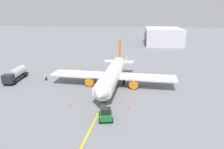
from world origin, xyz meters
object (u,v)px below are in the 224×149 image
object	(u,v)px
safety_cone_nose	(70,105)
safety_cone_wingtip	(129,107)
airplane	(112,75)
pushback_tug	(106,114)
fuel_tanker	(16,74)
refueling_worker	(46,77)

from	to	relation	value
safety_cone_nose	safety_cone_wingtip	distance (m)	11.17
airplane	pushback_tug	bearing A→B (deg)	2.50
pushback_tug	safety_cone_wingtip	xyz separation A→B (m)	(-4.58, 3.76, -0.72)
airplane	fuel_tanker	world-z (taller)	airplane
airplane	safety_cone_nose	bearing A→B (deg)	-28.23
airplane	fuel_tanker	size ratio (longest dim) A/B	3.02
fuel_tanker	safety_cone_wingtip	size ratio (longest dim) A/B	17.26
refueling_worker	safety_cone_nose	bearing A→B (deg)	36.69
safety_cone_nose	safety_cone_wingtip	bearing A→B (deg)	93.52
airplane	safety_cone_wingtip	distance (m)	12.79
airplane	refueling_worker	world-z (taller)	airplane
pushback_tug	safety_cone_wingtip	size ratio (longest dim) A/B	6.75
fuel_tanker	refueling_worker	world-z (taller)	fuel_tanker
airplane	refueling_worker	size ratio (longest dim) A/B	17.60
refueling_worker	safety_cone_nose	distance (m)	18.26
pushback_tug	safety_cone_nose	world-z (taller)	pushback_tug
fuel_tanker	pushback_tug	size ratio (longest dim) A/B	2.56
refueling_worker	airplane	bearing A→B (deg)	82.82
airplane	fuel_tanker	bearing A→B (deg)	-93.00
refueling_worker	safety_cone_nose	xyz separation A→B (m)	(14.63, 10.90, -0.51)
pushback_tug	safety_cone_wingtip	world-z (taller)	pushback_tug
safety_cone_nose	refueling_worker	bearing A→B (deg)	-143.31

